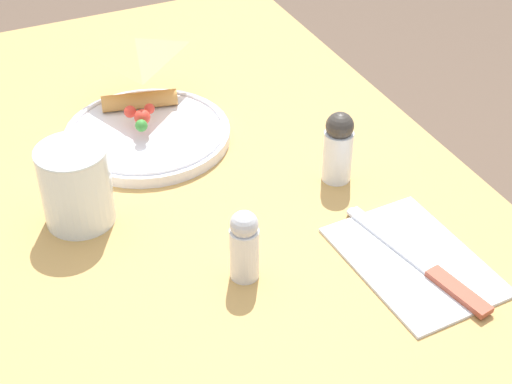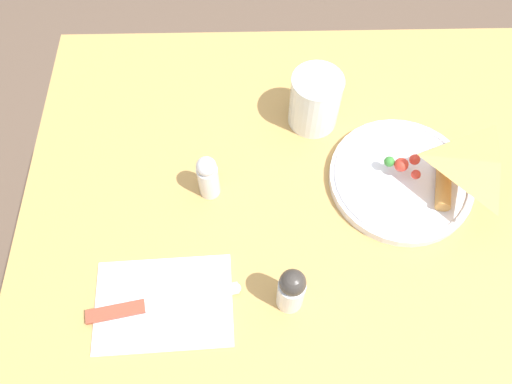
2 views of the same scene
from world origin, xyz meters
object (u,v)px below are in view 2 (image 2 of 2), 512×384
at_px(plate_pizza, 404,178).
at_px(butter_knife, 155,304).
at_px(dining_table, 335,221).
at_px(milk_glass, 315,102).
at_px(salt_shaker, 208,177).
at_px(napkin_folded, 164,303).
at_px(pepper_shaker, 291,290).

xyz_separation_m(plate_pizza, butter_knife, (-0.39, -0.20, -0.01)).
bearing_deg(dining_table, plate_pizza, 5.83).
height_order(milk_glass, salt_shaker, milk_glass).
height_order(plate_pizza, napkin_folded, plate_pizza).
xyz_separation_m(dining_table, butter_knife, (-0.30, -0.19, 0.13)).
relative_size(plate_pizza, napkin_folded, 1.14).
xyz_separation_m(dining_table, salt_shaker, (-0.22, -0.00, 0.17)).
relative_size(dining_table, butter_knife, 4.71).
bearing_deg(dining_table, pepper_shaker, -118.83).
distance_m(plate_pizza, salt_shaker, 0.32).
bearing_deg(butter_knife, pepper_shaker, -9.72).
height_order(dining_table, plate_pizza, plate_pizza).
relative_size(dining_table, pepper_shaker, 10.54).
xyz_separation_m(milk_glass, napkin_folded, (-0.24, -0.33, -0.05)).
bearing_deg(milk_glass, salt_shaker, -141.31).
height_order(milk_glass, pepper_shaker, milk_glass).
distance_m(dining_table, salt_shaker, 0.28).
xyz_separation_m(napkin_folded, butter_knife, (-0.01, -0.00, 0.00)).
bearing_deg(butter_knife, napkin_folded, -0.00).
bearing_deg(napkin_folded, pepper_shaker, 0.18).
distance_m(plate_pizza, butter_knife, 0.44).
bearing_deg(dining_table, napkin_folded, -146.70).
height_order(dining_table, pepper_shaker, pepper_shaker).
bearing_deg(butter_knife, dining_table, 21.99).
bearing_deg(pepper_shaker, milk_glass, 79.98).
relative_size(salt_shaker, pepper_shaker, 0.91).
relative_size(milk_glass, salt_shaker, 1.14).
relative_size(plate_pizza, milk_glass, 2.26).
relative_size(milk_glass, napkin_folded, 0.51).
height_order(napkin_folded, salt_shaker, salt_shaker).
bearing_deg(milk_glass, pepper_shaker, -100.02).
bearing_deg(dining_table, butter_knife, -147.46).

